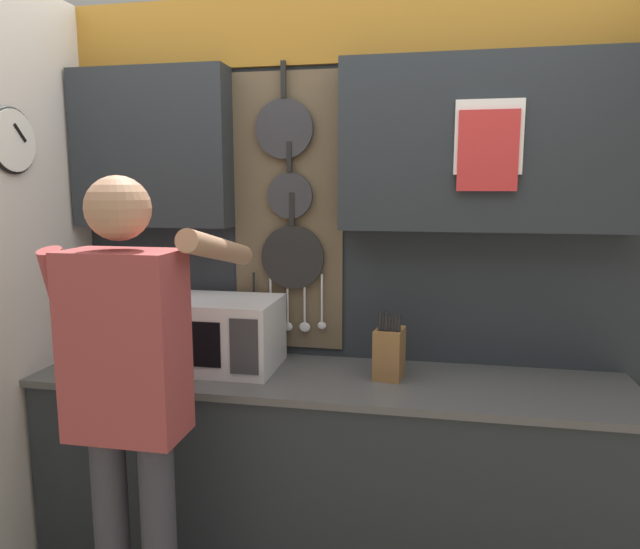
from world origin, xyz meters
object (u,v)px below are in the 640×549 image
(microwave, at_px, (216,333))
(utensil_crock, at_px, (119,344))
(knife_block, at_px, (389,352))
(person, at_px, (129,382))

(microwave, distance_m, utensil_crock, 0.47)
(knife_block, xyz_separation_m, person, (-0.83, -0.59, 0.02))
(microwave, xyz_separation_m, knife_block, (0.75, 0.00, -0.04))
(utensil_crock, bearing_deg, knife_block, -0.07)
(utensil_crock, xyz_separation_m, person, (0.38, -0.59, 0.05))
(utensil_crock, bearing_deg, person, -57.01)
(microwave, bearing_deg, person, -98.22)
(microwave, xyz_separation_m, person, (-0.08, -0.59, -0.02))
(knife_block, distance_m, person, 1.02)
(utensil_crock, bearing_deg, microwave, -0.23)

